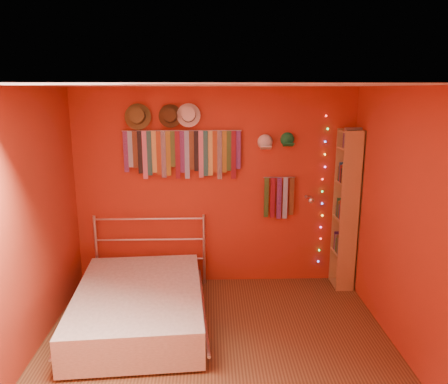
{
  "coord_description": "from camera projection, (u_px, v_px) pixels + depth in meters",
  "views": [
    {
      "loc": [
        -0.06,
        -3.62,
        2.48
      ],
      "look_at": [
        0.09,
        0.9,
        1.4
      ],
      "focal_mm": 35.0,
      "sensor_mm": 36.0,
      "label": 1
    }
  ],
  "objects": [
    {
      "name": "small_tie_rack",
      "position": [
        279.0,
        196.0,
        5.49
      ],
      "size": [
        0.4,
        0.03,
        0.54
      ],
      "color": "silver",
      "rests_on": "back_wall"
    },
    {
      "name": "fedora_white",
      "position": [
        188.0,
        115.0,
        5.19
      ],
      "size": [
        0.29,
        0.16,
        0.28
      ],
      "rotation": [
        1.36,
        0.0,
        0.0
      ],
      "color": "silver",
      "rests_on": "back_wall"
    },
    {
      "name": "ceiling",
      "position": [
        217.0,
        85.0,
        3.51
      ],
      "size": [
        3.5,
        3.5,
        0.02
      ],
      "primitive_type": "cube",
      "color": "white",
      "rests_on": "back_wall"
    },
    {
      "name": "fairy_lights",
      "position": [
        323.0,
        192.0,
        5.52
      ],
      "size": [
        0.05,
        0.02,
        1.92
      ],
      "color": "#FF3333",
      "rests_on": "back_wall"
    },
    {
      "name": "right_wall",
      "position": [
        415.0,
        231.0,
        3.86
      ],
      "size": [
        0.02,
        3.5,
        2.5
      ],
      "primitive_type": "cube",
      "color": "#A62D1A",
      "rests_on": "ground"
    },
    {
      "name": "fedora_brown",
      "position": [
        170.0,
        116.0,
        5.18
      ],
      "size": [
        0.28,
        0.15,
        0.28
      ],
      "rotation": [
        1.36,
        0.0,
        0.0
      ],
      "color": "#453018",
      "rests_on": "back_wall"
    },
    {
      "name": "cap_white",
      "position": [
        265.0,
        142.0,
        5.34
      ],
      "size": [
        0.18,
        0.23,
        0.18
      ],
      "color": "silver",
      "rests_on": "back_wall"
    },
    {
      "name": "reading_lamp",
      "position": [
        310.0,
        200.0,
        5.33
      ],
      "size": [
        0.07,
        0.32,
        0.09
      ],
      "color": "silver",
      "rests_on": "back_wall"
    },
    {
      "name": "ground",
      "position": [
        218.0,
        359.0,
        4.09
      ],
      "size": [
        3.5,
        3.5,
        0.0
      ],
      "primitive_type": "plane",
      "color": "#502F1B",
      "rests_on": "ground"
    },
    {
      "name": "bed",
      "position": [
        139.0,
        305.0,
        4.67
      ],
      "size": [
        1.53,
        1.97,
        0.93
      ],
      "rotation": [
        0.0,
        0.0,
        0.07
      ],
      "color": "silver",
      "rests_on": "ground"
    },
    {
      "name": "cap_green",
      "position": [
        287.0,
        139.0,
        5.34
      ],
      "size": [
        0.18,
        0.22,
        0.18
      ],
      "color": "#19723A",
      "rests_on": "back_wall"
    },
    {
      "name": "back_wall",
      "position": [
        215.0,
        188.0,
        5.5
      ],
      "size": [
        3.5,
        0.02,
        2.5
      ],
      "primitive_type": "cube",
      "color": "#A62D1A",
      "rests_on": "ground"
    },
    {
      "name": "left_wall",
      "position": [
        14.0,
        235.0,
        3.75
      ],
      "size": [
        0.02,
        3.5,
        2.5
      ],
      "primitive_type": "cube",
      "color": "#A62D1A",
      "rests_on": "ground"
    },
    {
      "name": "bookshelf",
      "position": [
        349.0,
        209.0,
        5.4
      ],
      "size": [
        0.25,
        0.34,
        2.0
      ],
      "color": "#A5844A",
      "rests_on": "ground"
    },
    {
      "name": "tie_rack",
      "position": [
        183.0,
        152.0,
        5.32
      ],
      "size": [
        1.45,
        0.03,
        0.6
      ],
      "color": "silver",
      "rests_on": "back_wall"
    },
    {
      "name": "fedora_olive",
      "position": [
        137.0,
        116.0,
        5.17
      ],
      "size": [
        0.32,
        0.17,
        0.31
      ],
      "rotation": [
        1.36,
        0.0,
        0.0
      ],
      "color": "brown",
      "rests_on": "back_wall"
    }
  ]
}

